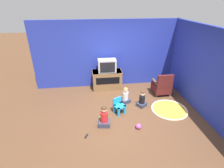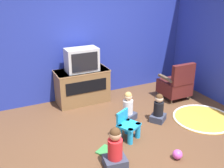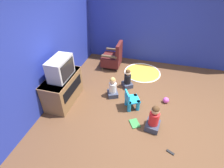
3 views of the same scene
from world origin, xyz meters
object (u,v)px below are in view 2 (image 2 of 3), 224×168
Objects in this scene: child_watching_center at (115,150)px; book at (105,150)px; television at (82,60)px; toy_ball at (177,154)px; child_watching_left at (158,109)px; black_armchair at (176,85)px; yellow_kid_chair at (128,128)px; child_watching_right at (128,108)px; tv_cabinet at (82,86)px.

book is at bearing 96.89° from child_watching_center.
toy_ball is at bearing -76.16° from television.
child_watching_left is 1.53m from child_watching_center.
television is 1.82m from child_watching_left.
black_armchair is (1.91, -0.69, -0.63)m from television.
child_watching_center reaches higher than child_watching_left.
child_watching_center is (-0.51, -0.55, 0.07)m from yellow_kid_chair.
black_armchair reaches higher than child_watching_right.
tv_cabinet reaches higher than yellow_kid_chair.
child_watching_center is at bearing 33.06° from black_armchair.
child_watching_right is (0.50, -1.11, -0.13)m from tv_cabinet.
tv_cabinet is at bearing -21.61° from black_armchair.
black_armchair is at bearing -5.07° from book.
toy_ball is at bearing -146.27° from child_watching_left.
television is at bearing 90.11° from child_watching_right.
toy_ball is at bearing -110.80° from child_watching_right.
child_watching_left is (-0.92, -0.67, -0.09)m from black_armchair.
black_armchair is 5.79× the size of toy_ball.
child_watching_center is at bearing 164.30° from toy_ball.
toy_ball is at bearing -76.42° from tv_cabinet.
toy_ball reaches higher than book.
book is (-1.29, -0.43, -0.23)m from child_watching_left.
yellow_kid_chair reaches higher than book.
child_watching_center reaches higher than toy_ball.
book is (-0.89, 0.63, -0.06)m from toy_ball.
television reaches higher than black_armchair.
toy_ball is (0.59, -2.46, -0.30)m from tv_cabinet.
black_armchair is at bearing -0.10° from child_watching_left.
book is (-0.50, -0.17, -0.19)m from yellow_kid_chair.
toy_ball is 1.10m from book.
yellow_kid_chair is at bearing -83.05° from television.
child_watching_center is at bearing -97.97° from tv_cabinet.
television is 1.05× the size of child_watching_center.
yellow_kid_chair is at bearing -12.42° from book.
black_armchair is 2.48m from book.
black_armchair reaches higher than child_watching_left.
yellow_kid_chair is 0.75m from child_watching_center.
black_armchair is 1.50× the size of child_watching_right.
child_watching_center is at bearing -122.70° from book.
television reaches higher than child_watching_center.
child_watching_left is at bearing -54.85° from tv_cabinet.
tv_cabinet is 1.23m from child_watching_right.
television reaches higher than book.
television is 1.16× the size of child_watching_right.
television is at bearing -90.00° from tv_cabinet.
child_watching_center is at bearing -151.31° from child_watching_right.
black_armchair is 1.14m from child_watching_left.
child_watching_right reaches higher than book.
tv_cabinet reaches higher than child_watching_center.
child_watching_left is 0.97× the size of child_watching_right.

